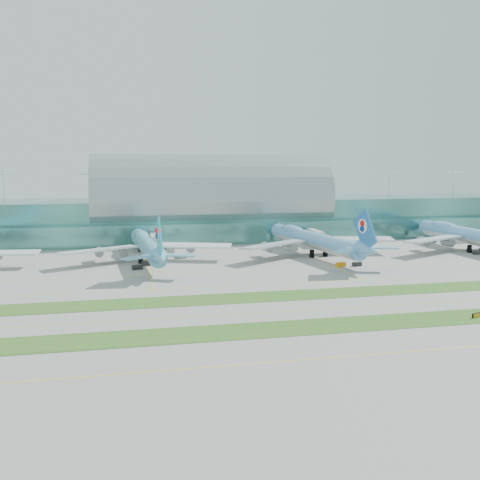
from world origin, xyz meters
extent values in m
plane|color=gray|center=(0.00, 0.00, 0.00)|extent=(700.00, 700.00, 0.00)
cube|color=#3D7A75|center=(0.00, 130.00, 10.00)|extent=(340.00, 42.00, 20.00)
cube|color=#3D7A75|center=(0.00, 106.00, 5.00)|extent=(340.00, 8.00, 10.00)
ellipsoid|color=#9EA5A8|center=(0.00, 130.00, 20.00)|extent=(340.00, 46.20, 16.17)
cylinder|color=white|center=(0.00, 130.00, 28.00)|extent=(0.80, 0.80, 16.00)
cube|color=#B2B7B7|center=(-31.00, 95.00, 5.50)|extent=(3.50, 22.00, 3.00)
cylinder|color=black|center=(-31.00, 85.00, 2.00)|extent=(1.00, 1.00, 4.00)
cube|color=#B2B7B7|center=(44.00, 95.00, 5.50)|extent=(3.50, 22.00, 3.00)
cylinder|color=black|center=(44.00, 85.00, 2.00)|extent=(1.00, 1.00, 4.00)
cube|color=#B2B7B7|center=(119.00, 95.00, 5.50)|extent=(3.50, 22.00, 3.00)
cylinder|color=black|center=(119.00, 85.00, 2.00)|extent=(1.00, 1.00, 4.00)
cube|color=#2D591E|center=(0.00, -28.00, 0.04)|extent=(420.00, 12.00, 0.08)
cube|color=#2D591E|center=(0.00, 2.00, 0.04)|extent=(420.00, 12.00, 0.08)
cube|color=yellow|center=(0.00, -48.00, 0.01)|extent=(420.00, 0.35, 0.01)
cube|color=yellow|center=(0.00, -14.00, 0.01)|extent=(420.00, 0.35, 0.01)
cube|color=yellow|center=(0.00, 18.00, 0.01)|extent=(420.00, 0.35, 0.01)
cube|color=yellow|center=(0.00, 40.00, 0.01)|extent=(420.00, 0.35, 0.01)
cylinder|color=#5AA9C7|center=(-35.11, 66.21, 6.15)|extent=(12.00, 62.79, 6.25)
ellipsoid|color=#5AA9C7|center=(-36.73, 83.63, 7.87)|extent=(7.67, 19.46, 4.45)
cone|color=#5AA9C7|center=(-38.23, 99.73, 6.15)|extent=(6.69, 5.60, 6.25)
cone|color=#5AA9C7|center=(-31.85, 31.09, 7.36)|extent=(6.75, 9.58, 5.94)
cube|color=white|center=(-52.99, 62.53, 5.74)|extent=(30.35, 20.61, 1.23)
cylinder|color=gray|center=(-48.98, 68.36, 3.63)|extent=(3.92, 5.84, 3.43)
cube|color=white|center=(-16.87, 65.88, 5.74)|extent=(31.14, 15.95, 1.23)
cylinder|color=gray|center=(-21.89, 70.88, 3.63)|extent=(3.92, 5.84, 3.43)
cube|color=#30B4D7|center=(-32.04, 33.10, 13.71)|extent=(1.83, 13.24, 14.53)
cylinder|color=silver|center=(-32.13, 34.10, 15.22)|extent=(1.35, 4.90, 4.84)
cylinder|color=black|center=(-37.31, 89.85, 1.51)|extent=(1.81, 1.81, 3.02)
cylinder|color=black|center=(-37.75, 61.92, 1.51)|extent=(1.81, 1.81, 3.02)
cylinder|color=black|center=(-31.73, 62.48, 1.51)|extent=(1.81, 1.81, 3.02)
cylinder|color=#67A9E3|center=(33.59, 65.47, 6.54)|extent=(19.32, 66.53, 6.65)
ellipsoid|color=#67A9E3|center=(30.00, 83.74, 8.37)|extent=(10.09, 21.05, 4.74)
cone|color=#67A9E3|center=(26.69, 100.63, 6.54)|extent=(7.56, 6.54, 6.65)
cone|color=#67A9E3|center=(40.81, 28.64, 7.83)|extent=(8.06, 10.69, 6.32)
cube|color=silver|center=(15.06, 59.65, 6.11)|extent=(31.36, 24.33, 1.31)
cylinder|color=#9CA0A4|center=(18.68, 66.27, 3.86)|extent=(4.71, 6.49, 3.65)
cube|color=silver|center=(52.94, 67.08, 6.11)|extent=(33.12, 14.02, 1.31)
cylinder|color=#9CA0A4|center=(47.09, 71.84, 3.86)|extent=(4.71, 6.49, 3.65)
cube|color=#296BB6|center=(40.40, 30.74, 14.59)|extent=(3.34, 13.96, 15.46)
cylinder|color=white|center=(40.19, 31.80, 16.19)|extent=(1.94, 5.24, 5.15)
cylinder|color=black|center=(28.72, 90.27, 1.61)|extent=(1.93, 1.93, 3.22)
cylinder|color=black|center=(31.25, 60.64, 1.61)|extent=(1.93, 1.93, 3.22)
cylinder|color=black|center=(37.57, 61.88, 1.61)|extent=(1.93, 1.93, 3.22)
cylinder|color=#6AABE9|center=(105.17, 63.07, 6.65)|extent=(10.29, 67.87, 6.76)
ellipsoid|color=#6AABE9|center=(104.18, 81.97, 8.51)|extent=(7.49, 20.86, 4.82)
cone|color=#6AABE9|center=(103.27, 99.44, 6.65)|extent=(7.04, 5.80, 6.76)
cube|color=white|center=(85.69, 59.86, 6.22)|extent=(33.12, 21.27, 1.33)
cylinder|color=gray|center=(90.28, 66.00, 3.93)|extent=(4.02, 6.18, 3.71)
cylinder|color=black|center=(103.83, 88.73, 1.64)|extent=(1.96, 1.96, 3.27)
cylinder|color=black|center=(102.14, 58.54, 1.64)|extent=(1.96, 1.96, 3.27)
cube|color=black|center=(-39.20, 50.17, 0.83)|extent=(4.21, 3.01, 1.66)
cube|color=black|center=(-35.84, 56.80, 0.83)|extent=(3.56, 2.20, 1.66)
cube|color=orange|center=(35.56, 40.40, 0.76)|extent=(3.98, 2.76, 1.52)
cube|color=black|center=(41.93, 40.05, 0.76)|extent=(3.65, 2.05, 1.51)
cube|color=black|center=(102.28, 53.68, 0.77)|extent=(3.91, 2.70, 1.55)
cube|color=black|center=(43.16, -29.20, 0.61)|extent=(2.83, 1.16, 1.22)
cube|color=gold|center=(43.22, -29.39, 0.61)|extent=(2.34, 0.80, 0.89)
cylinder|color=black|center=(42.21, -29.51, 0.28)|extent=(0.13, 0.13, 0.56)
cylinder|color=black|center=(44.11, -28.89, 0.28)|extent=(0.13, 0.13, 0.56)
camera|label=1|loc=(-41.38, -144.41, 38.71)|focal=40.00mm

